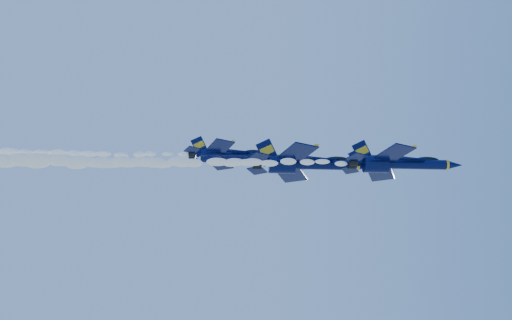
{
  "coord_description": "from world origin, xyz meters",
  "views": [
    {
      "loc": [
        -2.8,
        -83.95,
        116.61
      ],
      "look_at": [
        0.98,
        -5.63,
        151.18
      ],
      "focal_mm": 40.0,
      "sensor_mm": 36.0,
      "label": 1
    }
  ],
  "objects": [
    {
      "name": "jet_second",
      "position": [
        8.51,
        -5.86,
        150.63
      ],
      "size": [
        18.41,
        15.1,
        6.84
      ],
      "color": "#060B39"
    },
    {
      "name": "jet_lead",
      "position": [
        20.56,
        -12.12,
        148.2
      ],
      "size": [
        16.11,
        13.21,
        5.99
      ],
      "color": "#060B39"
    },
    {
      "name": "smoke_trail_jet_third",
      "position": [
        -37.83,
        1.1,
        154.45
      ],
      "size": [
        56.48,
        2.07,
        1.86
      ],
      "primitive_type": "ellipsoid",
      "color": "white"
    },
    {
      "name": "jet_third",
      "position": [
        -3.06,
        1.1,
        154.92
      ],
      "size": [
        15.29,
        12.54,
        5.68
      ],
      "color": "#060B39"
    },
    {
      "name": "smoke_trail_jet_lead",
      "position": [
        -14.56,
        -12.12,
        147.71
      ],
      "size": [
        56.48,
        2.18,
        1.96
      ],
      "primitive_type": "ellipsoid",
      "color": "white"
    },
    {
      "name": "smoke_trail_jet_second",
      "position": [
        -27.6,
        -5.86,
        150.12
      ],
      "size": [
        56.48,
        2.49,
        2.24
      ],
      "primitive_type": "ellipsoid",
      "color": "white"
    }
  ]
}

